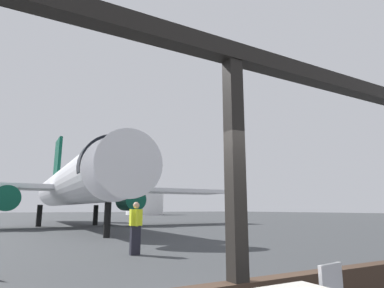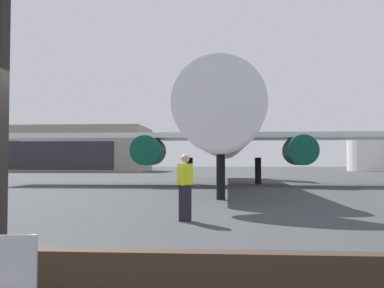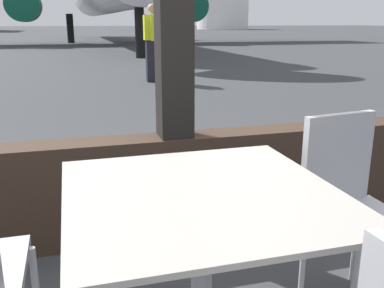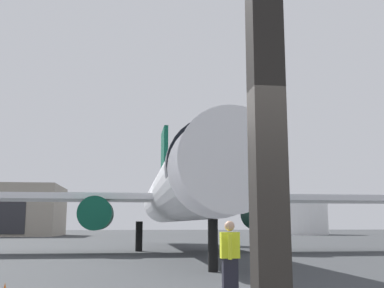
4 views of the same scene
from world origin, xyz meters
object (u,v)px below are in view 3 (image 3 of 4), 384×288
Objects in this scene: dining_table at (202,257)px; cafe_chair_aisle_left at (348,195)px; ground_crew_worker at (153,42)px; fuel_storage_tank at (223,12)px.

dining_table is 0.86m from cafe_chair_aisle_left.
cafe_chair_aisle_left is 8.39m from ground_crew_worker.
dining_table is at bearing -161.38° from cafe_chair_aisle_left.
cafe_chair_aisle_left is (0.82, 0.28, 0.05)m from dining_table.
cafe_chair_aisle_left is 81.96m from fuel_storage_tank.
cafe_chair_aisle_left is 0.10× the size of fuel_storage_tank.
fuel_storage_tank is at bearing 70.25° from dining_table.
dining_table is at bearing -109.75° from fuel_storage_tank.
ground_crew_worker is 0.18× the size of fuel_storage_tank.
cafe_chair_aisle_left is at bearing -109.28° from fuel_storage_tank.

